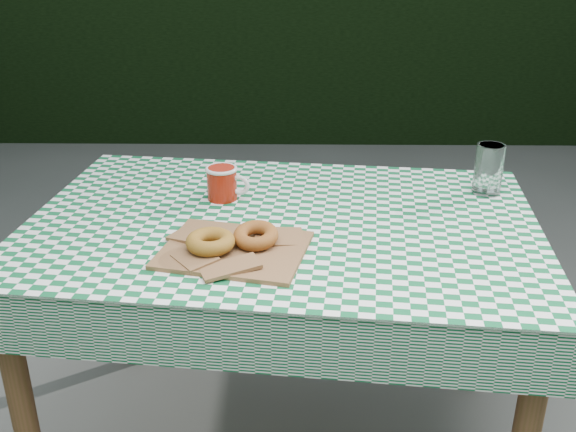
# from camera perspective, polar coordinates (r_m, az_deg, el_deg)

# --- Properties ---
(ground) EXTENTS (60.00, 60.00, 0.00)m
(ground) POSITION_cam_1_polar(r_m,az_deg,el_deg) (2.21, -2.47, -17.41)
(ground) COLOR #555550
(ground) RESTS_ON ground
(hedge_north) EXTENTS (7.00, 0.70, 1.80)m
(hedge_north) POSITION_cam_1_polar(r_m,az_deg,el_deg) (4.88, -0.58, 17.53)
(hedge_north) COLOR black
(hedge_north) RESTS_ON ground
(table) EXTENTS (1.37, 0.99, 0.75)m
(table) POSITION_cam_1_polar(r_m,az_deg,el_deg) (1.90, -0.46, -10.82)
(table) COLOR brown
(table) RESTS_ON ground
(tablecloth) EXTENTS (1.39, 1.01, 0.01)m
(tablecloth) POSITION_cam_1_polar(r_m,az_deg,el_deg) (1.72, -0.50, -0.43)
(tablecloth) COLOR #0D592F
(tablecloth) RESTS_ON table
(paper_bag) EXTENTS (0.38, 0.33, 0.02)m
(paper_bag) POSITION_cam_1_polar(r_m,az_deg,el_deg) (1.55, -4.64, -2.80)
(paper_bag) COLOR olive
(paper_bag) RESTS_ON tablecloth
(bagel_front) EXTENTS (0.13, 0.13, 0.04)m
(bagel_front) POSITION_cam_1_polar(r_m,az_deg,el_deg) (1.53, -6.65, -2.19)
(bagel_front) COLOR #90611D
(bagel_front) RESTS_ON paper_bag
(bagel_back) EXTENTS (0.13, 0.13, 0.03)m
(bagel_back) POSITION_cam_1_polar(r_m,az_deg,el_deg) (1.56, -2.77, -1.67)
(bagel_back) COLOR #8D591D
(bagel_back) RESTS_ON paper_bag
(coffee_mug) EXTENTS (0.20, 0.20, 0.09)m
(coffee_mug) POSITION_cam_1_polar(r_m,az_deg,el_deg) (1.84, -5.67, 2.81)
(coffee_mug) COLOR maroon
(coffee_mug) RESTS_ON tablecloth
(drinking_glass) EXTENTS (0.10, 0.10, 0.14)m
(drinking_glass) POSITION_cam_1_polar(r_m,az_deg,el_deg) (1.94, 16.78, 3.86)
(drinking_glass) COLOR white
(drinking_glass) RESTS_ON tablecloth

